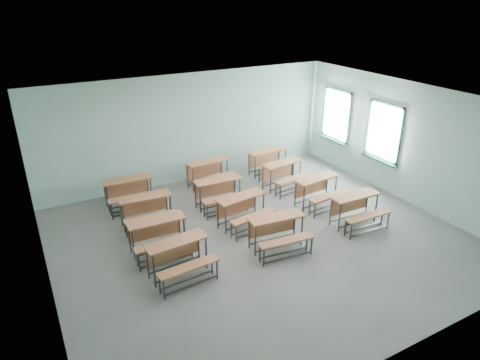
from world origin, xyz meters
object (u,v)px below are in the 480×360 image
object	(u,v)px
desk_unit_r2c1	(220,190)
desk_unit_r3c0	(129,189)
desk_unit_r1c0	(158,232)
desk_unit_r3c1	(210,170)
desk_unit_r1c2	(319,188)
desk_unit_r3c2	(270,159)
desk_unit_r2c0	(147,207)
desk_unit_r2c2	(285,172)
desk_unit_r0c1	(278,229)
desk_unit_r1c1	(244,207)
desk_unit_r0c2	(357,206)
desk_unit_r0c0	(179,254)

from	to	relation	value
desk_unit_r2c1	desk_unit_r3c0	distance (m)	2.38
desk_unit_r1c0	desk_unit_r3c1	bearing A→B (deg)	48.81
desk_unit_r1c2	desk_unit_r2c1	xyz separation A→B (m)	(-2.36, 1.16, 0.00)
desk_unit_r3c0	desk_unit_r3c1	distance (m)	2.40
desk_unit_r1c0	desk_unit_r3c1	distance (m)	3.58
desk_unit_r3c1	desk_unit_r3c2	distance (m)	2.02
desk_unit_r2c0	desk_unit_r2c2	world-z (taller)	same
desk_unit_r2c1	desk_unit_r3c1	distance (m)	1.36
desk_unit_r3c1	desk_unit_r0c1	bearing A→B (deg)	-96.60
desk_unit_r0c1	desk_unit_r1c0	xyz separation A→B (m)	(-2.35, 1.13, 0.00)
desk_unit_r2c0	desk_unit_r1c0	bearing A→B (deg)	-92.16
desk_unit_r1c2	desk_unit_r2c2	size ratio (longest dim) A/B	0.97
desk_unit_r1c1	desk_unit_r1c2	world-z (taller)	same
desk_unit_r1c1	desk_unit_r2c0	distance (m)	2.34
desk_unit_r1c1	desk_unit_r3c1	world-z (taller)	same
desk_unit_r1c1	desk_unit_r3c2	world-z (taller)	same
desk_unit_r0c2	desk_unit_r0c0	bearing A→B (deg)	-179.96
desk_unit_r1c0	desk_unit_r3c0	xyz separation A→B (m)	(0.04, 2.47, 0.00)
desk_unit_r2c0	desk_unit_r2c2	distance (m)	4.17
desk_unit_r0c1	desk_unit_r0c2	world-z (taller)	same
desk_unit_r1c1	desk_unit_r0c1	bearing A→B (deg)	-90.37
desk_unit_r3c1	desk_unit_r2c0	bearing A→B (deg)	-154.38
desk_unit_r0c1	desk_unit_r2c2	bearing A→B (deg)	59.61
desk_unit_r1c2	desk_unit_r3c1	distance (m)	3.21
desk_unit_r3c1	desk_unit_r3c0	bearing A→B (deg)	178.38
desk_unit_r2c0	desk_unit_r3c2	bearing A→B (deg)	20.68
desk_unit_r2c2	desk_unit_r1c0	bearing A→B (deg)	-168.70
desk_unit_r1c0	desk_unit_r3c2	world-z (taller)	same
desk_unit_r2c0	desk_unit_r3c0	world-z (taller)	same
desk_unit_r1c0	desk_unit_r3c0	size ratio (longest dim) A/B	1.00
desk_unit_r1c2	desk_unit_r3c2	size ratio (longest dim) A/B	1.02
desk_unit_r0c1	desk_unit_r1c0	bearing A→B (deg)	160.55
desk_unit_r0c1	desk_unit_r2c1	distance (m)	2.44
desk_unit_r1c1	desk_unit_r2c2	xyz separation A→B (m)	(2.10, 1.35, 0.00)
desk_unit_r1c1	desk_unit_r2c0	bearing A→B (deg)	144.13
desk_unit_r0c2	desk_unit_r3c0	size ratio (longest dim) A/B	1.00
desk_unit_r0c0	desk_unit_r2c1	xyz separation A→B (m)	(2.02, 2.31, 0.00)
desk_unit_r3c0	desk_unit_r3c2	xyz separation A→B (m)	(4.42, 0.09, 0.00)
desk_unit_r0c2	desk_unit_r2c1	xyz separation A→B (m)	(-2.51, 2.44, 0.00)
desk_unit_r3c1	desk_unit_r3c2	world-z (taller)	same
desk_unit_r0c1	desk_unit_r2c2	distance (m)	3.26
desk_unit_r1c2	desk_unit_r2c0	size ratio (longest dim) A/B	1.01
desk_unit_r1c0	desk_unit_r1c1	xyz separation A→B (m)	(2.19, 0.13, 0.00)
desk_unit_r0c1	desk_unit_r3c2	world-z (taller)	same
desk_unit_r3c2	desk_unit_r3c0	bearing A→B (deg)	178.37
desk_unit_r2c2	desk_unit_r3c2	world-z (taller)	same
desk_unit_r1c1	desk_unit_r2c0	size ratio (longest dim) A/B	1.04
desk_unit_r0c0	desk_unit_r3c2	bearing A→B (deg)	34.81
desk_unit_r1c2	desk_unit_r3c2	xyz separation A→B (m)	(-0.01, 2.42, 0.00)
desk_unit_r0c1	desk_unit_r2c0	world-z (taller)	same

